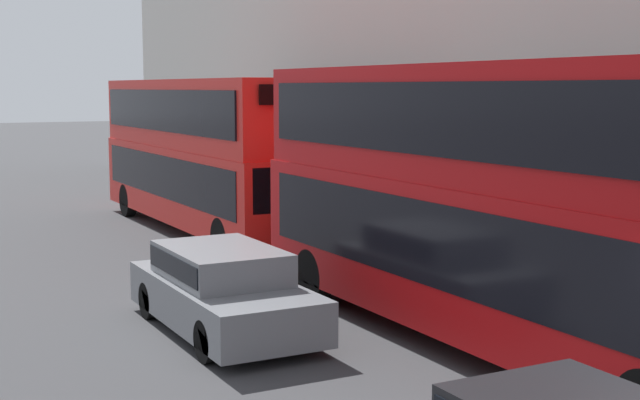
% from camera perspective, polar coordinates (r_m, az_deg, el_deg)
% --- Properties ---
extents(bus_leading, '(2.59, 11.20, 4.33)m').
position_cam_1_polar(bus_leading, '(13.65, 11.64, 0.38)').
color(bus_leading, '#B20C0F').
rests_on(bus_leading, ground).
extents(bus_second_in_queue, '(2.59, 11.22, 4.19)m').
position_cam_1_polar(bus_second_in_queue, '(24.63, -7.23, 3.29)').
color(bus_second_in_queue, red).
rests_on(bus_second_in_queue, ground).
extents(car_hatchback, '(1.84, 4.41, 1.39)m').
position_cam_1_polar(car_hatchback, '(14.68, -6.25, -5.59)').
color(car_hatchback, slate).
rests_on(car_hatchback, ground).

